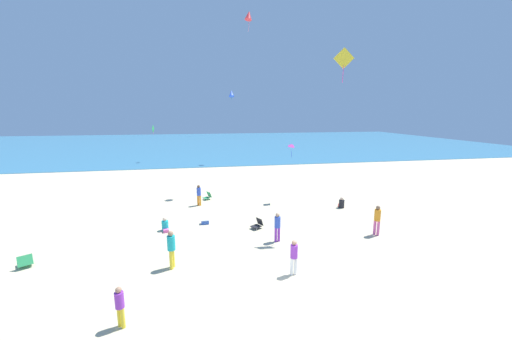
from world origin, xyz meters
name	(u,v)px	position (x,y,z in m)	size (l,w,h in m)	color
ground_plane	(247,209)	(0.00, 10.00, 0.00)	(120.00, 120.00, 0.00)	beige
ocean_water	(215,143)	(0.00, 56.78, 0.03)	(120.00, 60.00, 0.05)	teal
beach_chair_far_right	(208,196)	(-2.66, 12.81, 0.27)	(0.75, 0.72, 0.60)	#2D9956
beach_chair_near_camera	(25,262)	(-10.87, 3.78, 0.26)	(0.83, 0.87, 0.60)	#2D9956
beach_chair_far_left	(258,224)	(0.10, 6.30, 0.25)	(0.81, 0.75, 0.60)	black
cooler_box	(205,222)	(-2.95, 7.56, 0.14)	(0.49, 0.32, 0.28)	#2D56B7
person_0	(277,225)	(0.79, 4.32, 0.92)	(0.36, 0.36, 1.59)	purple
person_1	(171,247)	(-4.44, 2.51, 1.00)	(0.43, 0.43, 1.73)	yellow
person_2	(120,304)	(-5.70, -0.96, 0.81)	(0.39, 0.39, 1.40)	yellow
person_3	(341,204)	(6.78, 9.00, 0.30)	(0.48, 0.70, 0.81)	black
person_4	(199,194)	(-3.33, 11.38, 0.89)	(0.42, 0.42, 1.55)	orange
person_5	(377,218)	(6.46, 4.13, 0.99)	(0.48, 0.48, 1.71)	#D8599E
person_6	(165,226)	(-5.24, 6.92, 0.30)	(0.47, 0.69, 0.80)	#19ADB2
person_7	(294,255)	(0.65, 1.03, 0.89)	(0.33, 0.33, 1.54)	white
kite_red	(249,15)	(1.11, 15.53, 14.47)	(0.92, 0.90, 1.64)	red
kite_yellow	(344,59)	(4.52, 5.30, 9.52)	(1.06, 0.31, 1.78)	yellow
kite_magenta	(292,145)	(3.68, 11.29, 4.32)	(0.74, 0.73, 1.07)	#DB3DA8
kite_green	(153,129)	(-9.48, 32.57, 4.54)	(0.14, 1.09, 1.48)	green
kite_blue	(231,93)	(1.07, 29.76, 9.22)	(0.82, 1.06, 1.31)	blue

